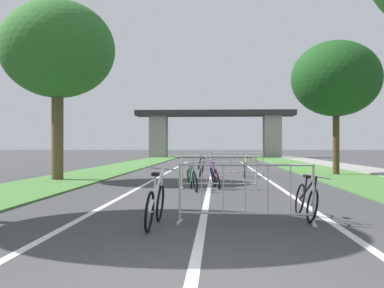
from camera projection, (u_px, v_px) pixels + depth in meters
The scene contains 20 objects.
grass_verge_left at pixel (123, 167), 28.80m from camera, with size 3.12×59.46×0.05m, color #477A38.
grass_verge_right at pixel (305, 167), 28.18m from camera, with size 3.12×59.46×0.05m, color #477A38.
sidewalk_path_right at pixel (351, 167), 28.02m from camera, with size 2.39×59.46×0.08m, color gray.
lane_stripe_center at pixel (212, 175), 21.37m from camera, with size 0.14×34.40×0.01m, color silver.
lane_stripe_right_lane at pixel (261, 175), 21.25m from camera, with size 0.14×34.40×0.01m, color silver.
lane_stripe_left_lane at pixel (163, 175), 21.50m from camera, with size 0.14×34.40×0.01m, color silver.
overpass_bridge at pixel (215, 126), 53.28m from camera, with size 18.44×3.28×5.47m.
tree_left_cypress_far at pixel (58, 50), 17.85m from camera, with size 4.46×4.46×7.04m.
tree_right_oak_near at pixel (336, 79), 21.08m from camera, with size 4.10×4.10×6.21m.
crowd_barrier_nearest at pixel (246, 194), 7.95m from camera, with size 2.40×0.58×1.05m.
crowd_barrier_second at pixel (219, 173), 14.25m from camera, with size 2.40×0.56×1.05m.
crowd_barrier_third at pixel (237, 165), 20.48m from camera, with size 2.40×0.57×1.05m.
crowd_barrier_fourth at pixel (225, 160), 26.78m from camera, with size 2.38×0.45×1.05m.
bicycle_silver_0 at pixel (202, 169), 20.09m from camera, with size 0.48×1.61×0.89m.
bicycle_black_1 at pixel (306, 200), 8.49m from camera, with size 0.50×1.59×0.88m.
bicycle_purple_2 at pixel (215, 177), 14.69m from camera, with size 0.63×1.69×0.94m.
bicycle_white_3 at pixel (155, 204), 7.65m from camera, with size 0.47×1.72×0.99m.
bicycle_yellow_4 at pixel (245, 169), 19.92m from camera, with size 0.53×1.67×1.01m.
bicycle_blue_5 at pixel (200, 163), 26.43m from camera, with size 0.55×1.70×0.95m.
bicycle_green_6 at pixel (192, 179), 13.88m from camera, with size 0.54×1.62×0.92m.
Camera 1 is at (0.26, -4.20, 1.36)m, focal length 42.73 mm.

